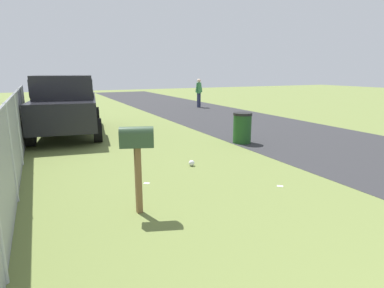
% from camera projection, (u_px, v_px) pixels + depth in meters
% --- Properties ---
extents(mailbox, '(0.36, 0.56, 1.41)m').
position_uv_depth(mailbox, '(137.00, 144.00, 4.86)').
color(mailbox, brown).
rests_on(mailbox, ground).
extents(pickup_truck, '(5.40, 2.82, 2.09)m').
position_uv_depth(pickup_truck, '(66.00, 104.00, 11.07)').
color(pickup_truck, black).
rests_on(pickup_truck, ground).
extents(trash_bin, '(0.59, 0.59, 0.96)m').
position_uv_depth(trash_bin, '(242.00, 128.00, 9.95)').
color(trash_bin, '#1E4C1E').
rests_on(trash_bin, ground).
extents(pedestrian, '(0.30, 0.55, 1.76)m').
position_uv_depth(pedestrian, '(199.00, 91.00, 19.63)').
color(pedestrian, '#2D3351').
rests_on(pedestrian, ground).
extents(fence_section, '(14.67, 0.07, 1.73)m').
position_uv_depth(fence_section, '(11.00, 150.00, 5.33)').
color(fence_section, '#9EA3A8').
rests_on(fence_section, ground).
extents(litter_bag_midfield_b, '(0.14, 0.14, 0.14)m').
position_uv_depth(litter_bag_midfield_b, '(192.00, 163.00, 7.59)').
color(litter_bag_midfield_b, silver).
rests_on(litter_bag_midfield_b, ground).
extents(litter_wrapper_far_scatter, '(0.14, 0.15, 0.01)m').
position_uv_depth(litter_wrapper_far_scatter, '(280.00, 186.00, 6.26)').
color(litter_wrapper_far_scatter, silver).
rests_on(litter_wrapper_far_scatter, ground).
extents(litter_wrapper_by_mailbox, '(0.14, 0.15, 0.01)m').
position_uv_depth(litter_wrapper_by_mailbox, '(147.00, 183.00, 6.42)').
color(litter_wrapper_by_mailbox, silver).
rests_on(litter_wrapper_by_mailbox, ground).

